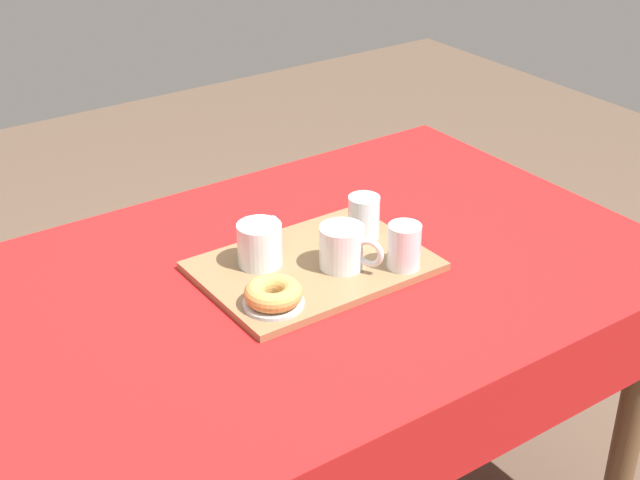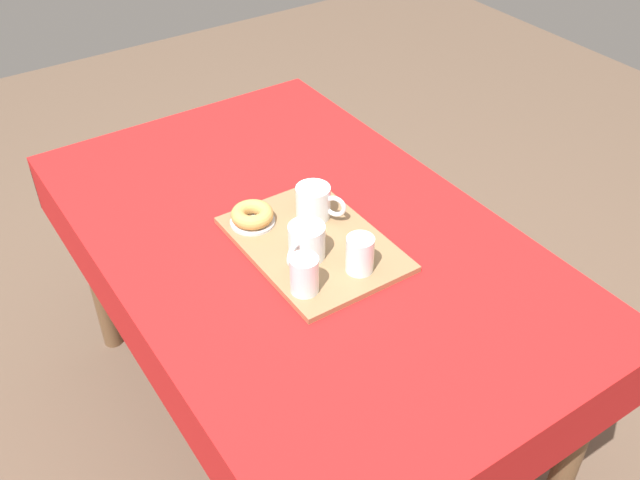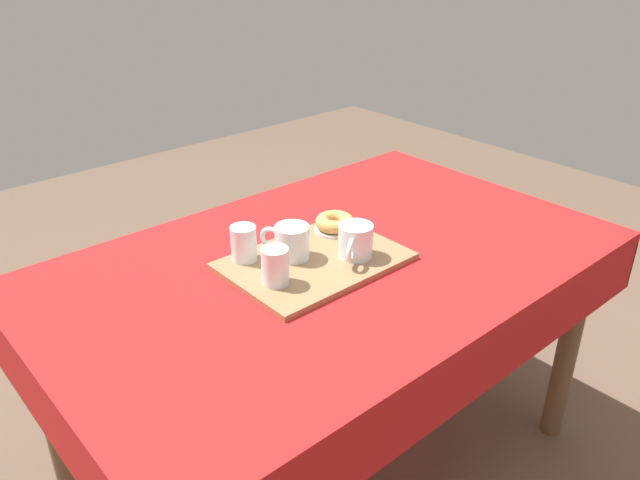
# 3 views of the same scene
# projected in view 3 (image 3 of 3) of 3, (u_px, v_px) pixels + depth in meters

# --- Properties ---
(ground_plane) EXTENTS (6.00, 6.00, 0.00)m
(ground_plane) POSITION_uv_depth(u_px,v_px,m) (329.00, 464.00, 1.95)
(ground_plane) COLOR brown
(dining_table) EXTENTS (1.49, 0.93, 0.73)m
(dining_table) POSITION_uv_depth(u_px,v_px,m) (331.00, 286.00, 1.65)
(dining_table) COLOR red
(dining_table) RESTS_ON ground
(serving_tray) EXTENTS (0.44, 0.31, 0.02)m
(serving_tray) POSITION_uv_depth(u_px,v_px,m) (314.00, 261.00, 1.58)
(serving_tray) COLOR olive
(serving_tray) RESTS_ON dining_table
(tea_mug_left) EXTENTS (0.12, 0.10, 0.09)m
(tea_mug_left) POSITION_uv_depth(u_px,v_px,m) (355.00, 242.00, 1.57)
(tea_mug_left) COLOR white
(tea_mug_left) RESTS_ON serving_tray
(tea_mug_right) EXTENTS (0.09, 0.12, 0.09)m
(tea_mug_right) POSITION_uv_depth(u_px,v_px,m) (291.00, 243.00, 1.56)
(tea_mug_right) COLOR white
(tea_mug_right) RESTS_ON serving_tray
(water_glass_near) EXTENTS (0.06, 0.06, 0.09)m
(water_glass_near) POSITION_uv_depth(u_px,v_px,m) (275.00, 268.00, 1.45)
(water_glass_near) COLOR white
(water_glass_near) RESTS_ON serving_tray
(water_glass_far) EXTENTS (0.06, 0.06, 0.09)m
(water_glass_far) POSITION_uv_depth(u_px,v_px,m) (244.00, 245.00, 1.55)
(water_glass_far) COLOR white
(water_glass_far) RESTS_ON serving_tray
(donut_plate_left) EXTENTS (0.11, 0.11, 0.01)m
(donut_plate_left) POSITION_uv_depth(u_px,v_px,m) (335.00, 229.00, 1.71)
(donut_plate_left) COLOR silver
(donut_plate_left) RESTS_ON serving_tray
(sugar_donut_left) EXTENTS (0.11, 0.11, 0.04)m
(sugar_donut_left) POSITION_uv_depth(u_px,v_px,m) (335.00, 222.00, 1.70)
(sugar_donut_left) COLOR tan
(sugar_donut_left) RESTS_ON donut_plate_left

